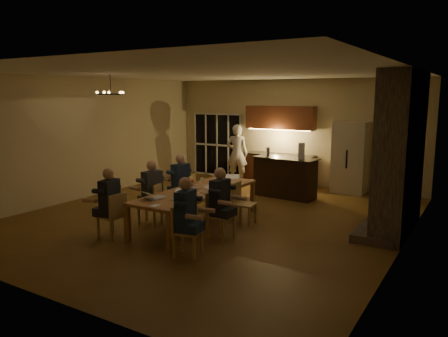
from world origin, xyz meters
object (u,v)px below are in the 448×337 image
at_px(dining_table, 197,207).
at_px(laptop_f, 232,178).
at_px(laptop_e, 219,175).
at_px(bar_blender, 302,151).
at_px(bar_island, 285,177).
at_px(mug_back, 202,180).
at_px(laptop_b, 181,194).
at_px(plate_far, 230,186).
at_px(chair_left_far, 184,193).
at_px(chair_left_mid, 150,204).
at_px(chair_left_near, 111,215).
at_px(standing_person, 237,154).
at_px(bar_bottle, 268,152).
at_px(laptop_c, 193,183).
at_px(redcup_mid, 191,183).
at_px(chair_right_mid, 221,216).
at_px(chair_right_near, 188,231).
at_px(can_cola, 225,176).
at_px(person_right_mid, 220,203).
at_px(can_silver, 175,195).
at_px(refrigerator, 350,158).
at_px(laptop_d, 207,187).
at_px(person_right_near, 186,217).
at_px(person_left_far, 181,183).
at_px(person_left_mid, 152,193).
at_px(person_left_near, 110,203).
at_px(chandelier, 111,94).
at_px(plate_left, 158,197).
at_px(plate_near, 194,198).
at_px(redcup_near, 176,202).
at_px(mug_mid, 213,184).
at_px(chair_right_far, 245,204).

distance_m(dining_table, laptop_f, 1.19).
bearing_deg(laptop_e, bar_blender, -117.72).
distance_m(bar_island, laptop_f, 2.30).
bearing_deg(mug_back, laptop_b, -69.20).
distance_m(laptop_b, plate_far, 1.55).
bearing_deg(chair_left_far, chair_left_mid, -20.07).
bearing_deg(plate_far, mug_back, 173.29).
height_order(chair_left_near, standing_person, standing_person).
height_order(standing_person, bar_bottle, standing_person).
bearing_deg(laptop_c, redcup_mid, -59.39).
relative_size(chair_left_far, chair_right_mid, 1.00).
xyz_separation_m(chair_right_near, can_cola, (-1.12, 3.07, 0.37)).
xyz_separation_m(person_right_mid, mug_back, (-1.28, 1.28, 0.11)).
distance_m(mug_back, can_silver, 1.62).
distance_m(refrigerator, laptop_d, 5.11).
xyz_separation_m(chair_right_mid, person_right_near, (-0.01, -1.13, 0.24)).
xyz_separation_m(person_left_far, can_silver, (0.92, -1.41, 0.12)).
xyz_separation_m(dining_table, person_left_mid, (-0.83, -0.47, 0.31)).
distance_m(standing_person, mug_back, 3.75).
distance_m(person_left_near, laptop_f, 2.91).
relative_size(chandelier, plate_left, 2.31).
bearing_deg(person_right_mid, mug_back, 46.39).
bearing_deg(bar_blender, person_left_near, -114.20).
height_order(laptop_f, plate_near, laptop_f).
height_order(chair_right_near, redcup_near, chair_right_near).
distance_m(chair_right_near, chair_right_mid, 1.12).
bearing_deg(person_left_near, person_right_near, 79.32).
bearing_deg(person_left_far, person_left_near, 11.23).
bearing_deg(refrigerator, plate_near, -105.86).
height_order(chair_left_far, standing_person, standing_person).
bearing_deg(bar_bottle, redcup_mid, -97.54).
height_order(standing_person, can_silver, standing_person).
xyz_separation_m(laptop_d, mug_mid, (-0.23, 0.60, -0.06)).
height_order(chair_right_mid, person_left_near, person_left_near).
bearing_deg(chair_left_far, person_left_far, -74.76).
height_order(plate_left, plate_far, same).
height_order(redcup_near, plate_left, redcup_near).
xyz_separation_m(person_left_far, mug_mid, (0.99, -0.13, 0.11)).
bearing_deg(can_cola, laptop_b, -80.00).
bearing_deg(plate_near, person_right_mid, 13.15).
bearing_deg(laptop_b, chair_right_far, 49.18).
bearing_deg(dining_table, mug_mid, 81.02).
bearing_deg(person_left_far, chair_left_far, 135.26).
relative_size(refrigerator, chair_right_near, 2.25).
distance_m(laptop_c, redcup_near, 1.51).
distance_m(bar_island, chair_right_near, 4.93).
relative_size(chair_right_far, mug_mid, 8.90).
xyz_separation_m(laptop_b, plate_near, (0.15, 0.24, -0.10)).
xyz_separation_m(chair_left_near, person_right_near, (1.81, -0.03, 0.24)).
xyz_separation_m(person_right_mid, laptop_e, (-1.06, 1.66, 0.17)).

